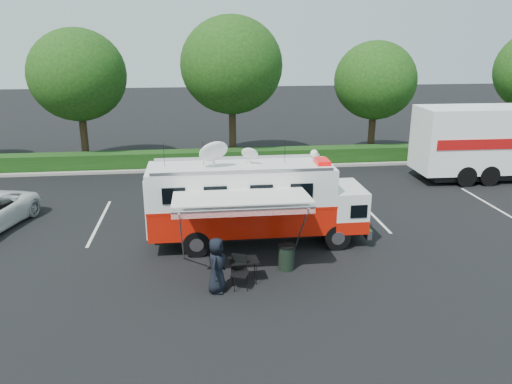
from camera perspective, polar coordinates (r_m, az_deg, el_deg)
The scene contains 9 objects.
ground_plane at distance 19.49m, azimuth 0.17°, elevation -5.78°, with size 120.00×120.00×0.00m, color black.
back_border at distance 30.96m, azimuth -0.60°, elevation 12.56°, with size 60.00×6.14×8.87m.
stall_lines at distance 22.21m, azimuth -2.04°, elevation -2.77°, with size 24.12×5.50×0.01m.
command_truck at distance 18.87m, azimuth -0.04°, elevation -1.05°, with size 8.26×2.27×3.96m.
awning at distance 16.30m, azimuth -1.65°, elevation -0.96°, with size 4.51×2.35×2.73m.
person at distance 16.07m, azimuth -4.41°, elevation -11.23°, with size 0.88×0.57×1.80m, color black.
folding_table at distance 16.25m, azimuth -1.42°, elevation -7.89°, with size 0.98×0.72×0.79m.
folding_chair at distance 16.00m, azimuth -1.87°, elevation -8.73°, with size 0.66×0.70×1.08m.
trash_bin at distance 17.25m, azimuth 3.51°, elevation -7.42°, with size 0.60×0.60×0.89m.
Camera 1 is at (-2.15, -17.75, 7.75)m, focal length 35.00 mm.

